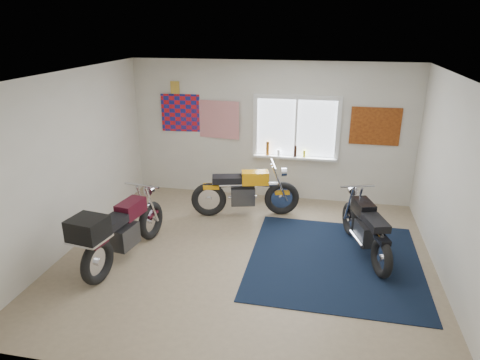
% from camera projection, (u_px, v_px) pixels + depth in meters
% --- Properties ---
extents(ground, '(5.50, 5.50, 0.00)m').
position_uv_depth(ground, '(246.00, 257.00, 6.50)').
color(ground, '#9E896B').
rests_on(ground, ground).
extents(room_shell, '(5.50, 5.50, 5.50)m').
position_uv_depth(room_shell, '(247.00, 154.00, 5.93)').
color(room_shell, white).
rests_on(room_shell, ground).
extents(navy_rug, '(2.53, 2.63, 0.01)m').
position_uv_depth(navy_rug, '(334.00, 260.00, 6.40)').
color(navy_rug, black).
rests_on(navy_rug, ground).
extents(window_assembly, '(1.66, 0.17, 1.26)m').
position_uv_depth(window_assembly, '(296.00, 132.00, 8.20)').
color(window_assembly, white).
rests_on(window_assembly, room_shell).
extents(oil_bottles, '(0.77, 0.07, 0.28)m').
position_uv_depth(oil_bottles, '(281.00, 150.00, 8.31)').
color(oil_bottles, '#8F4E14').
rests_on(oil_bottles, window_assembly).
extents(flag_display, '(1.60, 0.10, 1.17)m').
position_uv_depth(flag_display, '(175.00, 87.00, 8.38)').
color(flag_display, red).
rests_on(flag_display, room_shell).
extents(triumph_poster, '(0.90, 0.03, 0.70)m').
position_uv_depth(triumph_poster, '(375.00, 126.00, 7.88)').
color(triumph_poster, '#A54C14').
rests_on(triumph_poster, room_shell).
extents(yellow_triumph, '(1.95, 0.72, 1.00)m').
position_uv_depth(yellow_triumph, '(245.00, 193.00, 7.78)').
color(yellow_triumph, black).
rests_on(yellow_triumph, ground).
extents(black_chrome_bike, '(0.74, 1.79, 0.95)m').
position_uv_depth(black_chrome_bike, '(366.00, 229.00, 6.47)').
color(black_chrome_bike, black).
rests_on(black_chrome_bike, navy_rug).
extents(maroon_tourer, '(0.75, 2.00, 1.02)m').
position_uv_depth(maroon_tourer, '(119.00, 231.00, 6.16)').
color(maroon_tourer, black).
rests_on(maroon_tourer, ground).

